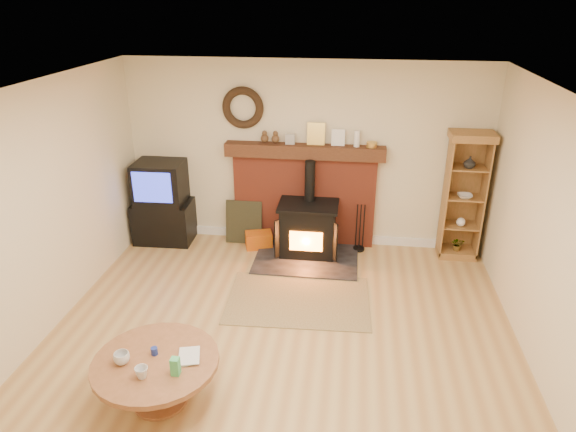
# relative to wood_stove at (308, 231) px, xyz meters

# --- Properties ---
(ground) EXTENTS (5.50, 5.50, 0.00)m
(ground) POSITION_rel_wood_stove_xyz_m (-0.10, -2.27, -0.37)
(ground) COLOR #A97B46
(ground) RESTS_ON ground
(room_shell) EXTENTS (5.02, 5.52, 2.61)m
(room_shell) POSITION_rel_wood_stove_xyz_m (-0.11, -2.18, 1.35)
(room_shell) COLOR beige
(room_shell) RESTS_ON ground
(chimney_breast) EXTENTS (2.20, 0.22, 1.78)m
(chimney_breast) POSITION_rel_wood_stove_xyz_m (-0.10, 0.39, 0.43)
(chimney_breast) COLOR #9B3B27
(chimney_breast) RESTS_ON ground
(wood_stove) EXTENTS (1.40, 1.00, 1.31)m
(wood_stove) POSITION_rel_wood_stove_xyz_m (0.00, 0.00, 0.00)
(wood_stove) COLOR black
(wood_stove) RESTS_ON ground
(area_rug) EXTENTS (1.73, 1.23, 0.01)m
(area_rug) POSITION_rel_wood_stove_xyz_m (0.01, -1.18, -0.36)
(area_rug) COLOR brown
(area_rug) RESTS_ON ground
(tv_unit) EXTENTS (0.84, 0.61, 1.20)m
(tv_unit) POSITION_rel_wood_stove_xyz_m (-2.13, 0.19, 0.21)
(tv_unit) COLOR black
(tv_unit) RESTS_ON ground
(curio_cabinet) EXTENTS (0.57, 0.41, 1.76)m
(curio_cabinet) POSITION_rel_wood_stove_xyz_m (2.06, 0.28, 0.51)
(curio_cabinet) COLOR brown
(curio_cabinet) RESTS_ON ground
(firelog_box) EXTENTS (0.42, 0.33, 0.23)m
(firelog_box) POSITION_rel_wood_stove_xyz_m (-0.72, 0.13, -0.25)
(firelog_box) COLOR #C06E09
(firelog_box) RESTS_ON ground
(leaning_painting) EXTENTS (0.53, 0.14, 0.63)m
(leaning_painting) POSITION_rel_wood_stove_xyz_m (-0.96, 0.28, -0.05)
(leaning_painting) COLOR black
(leaning_painting) RESTS_ON ground
(fire_tools) EXTENTS (0.16, 0.16, 0.70)m
(fire_tools) POSITION_rel_wood_stove_xyz_m (0.71, 0.23, -0.23)
(fire_tools) COLOR black
(fire_tools) RESTS_ON ground
(coffee_table) EXTENTS (1.10, 1.10, 0.63)m
(coffee_table) POSITION_rel_wood_stove_xyz_m (-1.04, -2.99, 0.01)
(coffee_table) COLOR brown
(coffee_table) RESTS_ON ground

